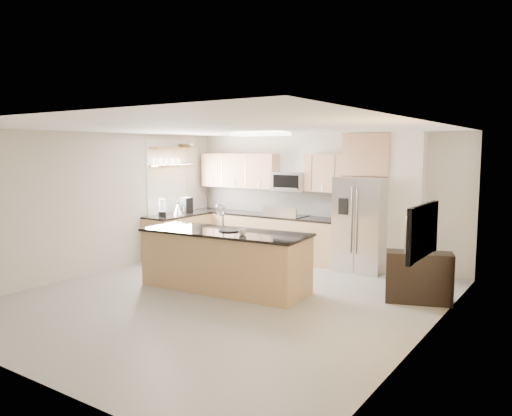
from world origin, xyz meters
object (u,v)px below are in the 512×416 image
Objects in this scene: refrigerator at (362,224)px; cup at (242,232)px; range at (287,237)px; bowl at (186,145)px; coffee_maker at (187,205)px; blender at (162,209)px; kettle at (178,209)px; credenza at (419,277)px; flower_vase at (419,229)px; television at (413,230)px; island at (225,260)px; microwave at (290,181)px; platter at (229,231)px.

cup is (-0.91, -2.59, 0.12)m from refrigerator.
cup is (0.75, -2.64, 0.54)m from range.
bowl is (-3.91, -0.54, 1.50)m from refrigerator.
coffee_maker is at bearing 146.38° from cup.
bowl is (-0.18, 0.93, 1.31)m from blender.
range is 3.01m from bowl.
blender is 0.42m from kettle.
credenza is 2.86× the size of coffee_maker.
flower_vase is 0.66× the size of television.
range is at bearing 91.69° from island.
credenza is at bearing 15.41° from island.
range is at bearing 105.76° from cup.
refrigerator is at bearing -1.60° from range.
coffee_maker is at bearing -160.26° from range.
refrigerator is (1.66, -0.17, -0.74)m from microwave.
microwave is 4.79m from television.
refrigerator is 2.83m from island.
cup is 3.04m from blender.
coffee_maker is (-3.75, -0.71, 0.19)m from refrigerator.
flower_vase is at bearing -3.95° from kettle.
refrigerator reaches higher than flower_vase.
refrigerator is at bearing 10.64° from coffee_maker.
coffee_maker is at bearing 172.32° from flower_vase.
flower_vase is at bearing 13.61° from television.
refrigerator is 5.18× the size of platter.
refrigerator is at bearing 21.48° from blender.
microwave is at bearing 97.64° from platter.
island is at bearing -36.98° from bowl.
kettle is at bearing 83.17° from blender.
island is 3.69m from bowl.
coffee_maker is (-2.09, -0.75, 0.61)m from range.
coffee_maker is (-0.02, 0.76, 0.00)m from blender.
island is 8.34× the size of platter.
television is at bearing -22.91° from coffee_maker.
credenza is 5.32m from coffee_maker.
cup is at bearing -24.96° from platter.
television is at bearing -96.91° from credenza.
range is 2.37m from kettle.
blender reaches higher than credenza.
island is 3.00m from coffee_maker.
refrigerator reaches higher than coffee_maker.
island is at bearing -83.58° from range.
cup is 0.30× the size of bowl.
bowl is at bearing 66.22° from television.
flower_vase is at bearing -26.92° from microwave.
range is 2.64m from blender.
cup is at bearing -153.30° from flower_vase.
range is 1.16m from microwave.
microwave is 2.44m from kettle.
platter reaches higher than credenza.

